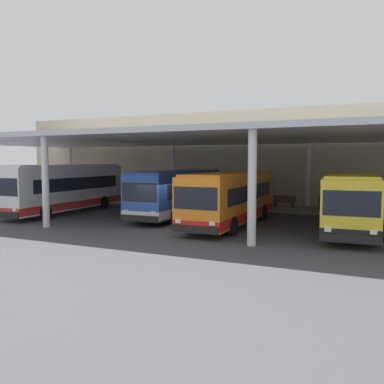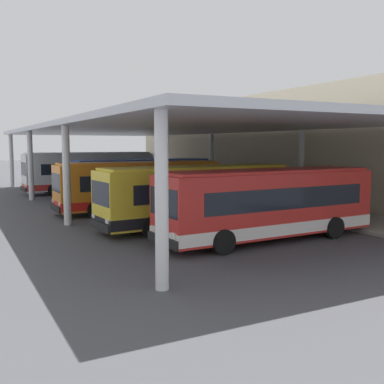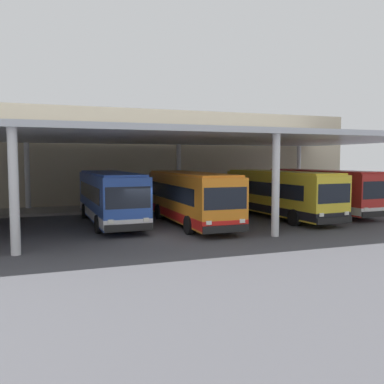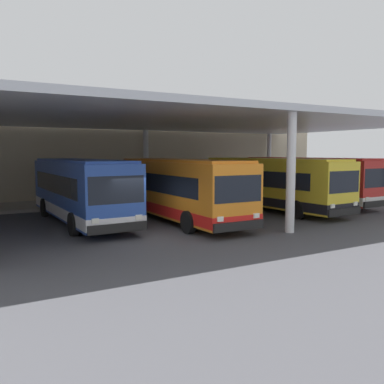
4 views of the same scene
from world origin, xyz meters
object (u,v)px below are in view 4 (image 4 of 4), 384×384
Objects in this scene: bus_second_bay at (80,190)px; bus_departing at (308,180)px; bus_far_bay at (271,183)px; bus_middle_bay at (179,189)px; trash_bin at (175,190)px; bench_waiting at (136,192)px.

bus_second_bay is 1.00× the size of bus_departing.
bus_second_bay and bus_far_bay have the same top height.
bus_middle_bay is 9.68m from trash_bin.
bus_second_bay is at bearing 156.21° from bus_middle_bay.
bus_departing is 9.68m from trash_bin.
bus_second_bay is 15.51m from bus_departing.
bus_far_bay is at bearing -7.22° from bus_second_bay.
bus_middle_bay and bus_far_bay have the same top height.
bus_middle_bay is 5.85× the size of bench_waiting.
trash_bin is (2.92, -0.46, 0.01)m from bench_waiting.
bus_second_bay and bus_middle_bay have the same top height.
bench_waiting is at bearing 143.02° from bus_departing.
trash_bin is at bearing 37.40° from bus_second_bay.
bus_second_bay is 4.96m from bus_middle_bay.
bus_departing is (10.97, 1.83, 0.00)m from bus_middle_bay.
trash_bin is (-6.78, 6.84, -0.98)m from bus_departing.
bus_second_bay reaches higher than trash_bin.
bus_second_bay and bus_departing have the same top height.
bus_far_bay is 4.50m from bus_departing.
bus_departing is at bearing -0.64° from bus_second_bay.
bus_departing is at bearing 16.05° from bus_far_bay.
bus_far_bay reaches higher than bench_waiting.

